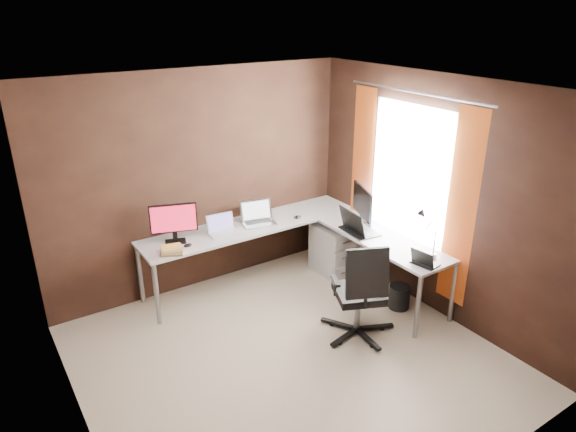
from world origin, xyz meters
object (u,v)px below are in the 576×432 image
at_px(book_stack, 172,250).
at_px(wastebasket, 399,297).
at_px(monitor_right, 362,204).
at_px(laptop_black_big, 357,228).
at_px(desk_lamp, 427,228).
at_px(monitor_left, 174,221).
at_px(office_chair, 359,309).
at_px(laptop_white, 222,229).
at_px(drawer_pedestal, 334,249).
at_px(laptop_black_small, 424,261).
at_px(laptop_silver, 258,218).

height_order(book_stack, wastebasket, book_stack).
relative_size(monitor_right, laptop_black_big, 1.15).
bearing_deg(book_stack, desk_lamp, -35.66).
bearing_deg(monitor_left, office_chair, -33.17).
bearing_deg(laptop_black_big, laptop_white, 62.72).
relative_size(book_stack, office_chair, 0.27).
relative_size(laptop_black_big, desk_lamp, 0.88).
relative_size(drawer_pedestal, laptop_black_big, 1.31).
xyz_separation_m(monitor_right, laptop_black_small, (-0.15, -1.10, -0.22)).
xyz_separation_m(laptop_black_big, wastebasket, (0.16, -0.57, -0.66)).
bearing_deg(drawer_pedestal, wastebasket, -86.26).
relative_size(monitor_right, laptop_silver, 1.23).
height_order(monitor_right, laptop_silver, monitor_right).
height_order(drawer_pedestal, monitor_right, monitor_right).
bearing_deg(office_chair, laptop_silver, 122.46).
xyz_separation_m(laptop_white, book_stack, (-0.66, -0.16, -0.01)).
relative_size(monitor_right, laptop_black_small, 1.90).
xyz_separation_m(laptop_black_small, wastebasket, (0.12, 0.38, -0.64)).
xyz_separation_m(monitor_right, book_stack, (-2.12, 0.51, -0.22)).
xyz_separation_m(desk_lamp, office_chair, (-0.71, 0.13, -0.75)).
distance_m(monitor_right, laptop_black_small, 1.13).
bearing_deg(book_stack, wastebasket, -30.44).
distance_m(laptop_black_big, laptop_black_small, 0.95).
bearing_deg(monitor_right, office_chair, 160.37).
xyz_separation_m(drawer_pedestal, desk_lamp, (0.07, -1.34, 0.75)).
bearing_deg(wastebasket, laptop_white, 135.82).
height_order(laptop_silver, book_stack, laptop_silver).
bearing_deg(laptop_silver, wastebasket, -44.30).
bearing_deg(desk_lamp, office_chair, 150.80).
relative_size(monitor_left, laptop_silver, 1.12).
xyz_separation_m(book_stack, desk_lamp, (2.09, -1.50, 0.29)).
bearing_deg(laptop_white, wastebasket, -40.25).
bearing_deg(laptop_black_small, monitor_left, 35.06).
bearing_deg(book_stack, laptop_silver, 10.17).
relative_size(monitor_right, wastebasket, 1.98).
distance_m(drawer_pedestal, laptop_black_small, 1.53).
bearing_deg(wastebasket, monitor_right, 87.24).
xyz_separation_m(laptop_black_small, book_stack, (-1.97, 1.61, -0.00)).
xyz_separation_m(drawer_pedestal, monitor_left, (-1.88, 0.39, 0.67)).
relative_size(laptop_black_small, desk_lamp, 0.53).
xyz_separation_m(laptop_white, wastebasket, (1.42, -1.38, -0.64)).
bearing_deg(laptop_black_small, drawer_pedestal, -11.59).
relative_size(drawer_pedestal, wastebasket, 2.27).
distance_m(laptop_silver, book_stack, 1.16).
bearing_deg(laptop_silver, laptop_black_big, -35.46).
height_order(monitor_right, laptop_black_big, monitor_right).
distance_m(monitor_left, laptop_white, 0.57).
relative_size(laptop_black_small, office_chair, 0.27).
bearing_deg(monitor_left, wastebasket, -17.82).
relative_size(monitor_left, office_chair, 0.46).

